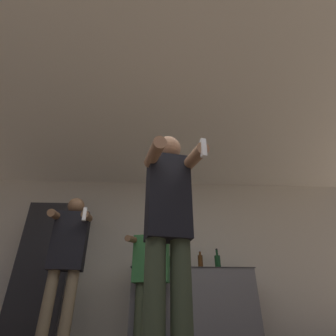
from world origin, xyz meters
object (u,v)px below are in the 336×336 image
(bottle_short_whiskey, at_px, (147,259))
(person_spectator_back, at_px, (151,270))
(person_man_side, at_px, (67,255))
(refrigerator, at_px, (48,273))
(bottle_brown_liquor, at_px, (218,262))
(bottle_green_wine, at_px, (200,262))
(bottle_dark_rum, at_px, (171,262))
(person_woman_foreground, at_px, (169,226))

(bottle_short_whiskey, relative_size, person_spectator_back, 0.21)
(person_man_side, xyz_separation_m, person_spectator_back, (0.90, 0.61, -0.05))
(refrigerator, bearing_deg, bottle_brown_liquor, -0.25)
(bottle_green_wine, relative_size, person_spectator_back, 0.18)
(refrigerator, height_order, bottle_dark_rum, refrigerator)
(refrigerator, distance_m, person_spectator_back, 1.52)
(bottle_green_wine, distance_m, person_spectator_back, 0.86)
(bottle_green_wine, xyz_separation_m, person_woman_foreground, (-0.58, -2.16, -0.13))
(bottle_short_whiskey, relative_size, person_woman_foreground, 0.19)
(refrigerator, height_order, person_spectator_back, refrigerator)
(refrigerator, distance_m, bottle_dark_rum, 1.75)
(bottle_brown_liquor, bearing_deg, person_woman_foreground, -111.04)
(person_man_side, bearing_deg, bottle_short_whiskey, 51.28)
(bottle_short_whiskey, distance_m, bottle_green_wine, 0.78)
(bottle_green_wine, xyz_separation_m, person_spectator_back, (-0.72, -0.43, -0.18))
(bottle_short_whiskey, xyz_separation_m, person_man_side, (-0.84, -1.04, -0.15))
(bottle_short_whiskey, distance_m, person_man_side, 1.34)
(bottle_dark_rum, relative_size, person_woman_foreground, 0.15)
(bottle_dark_rum, height_order, bottle_green_wine, bottle_green_wine)
(bottle_green_wine, bearing_deg, person_woman_foreground, -104.90)
(refrigerator, distance_m, bottle_green_wine, 2.18)
(person_woman_foreground, bearing_deg, bottle_brown_liquor, 68.96)
(bottle_dark_rum, xyz_separation_m, person_spectator_back, (-0.29, -0.43, -0.17))
(bottle_brown_liquor, distance_m, bottle_short_whiskey, 1.04)
(person_woman_foreground, distance_m, person_man_side, 1.53)
(bottle_short_whiskey, bearing_deg, person_spectator_back, -81.67)
(refrigerator, height_order, bottle_green_wine, refrigerator)
(bottle_dark_rum, bearing_deg, bottle_brown_liquor, 0.00)
(refrigerator, xyz_separation_m, bottle_green_wine, (2.17, -0.01, 0.18))
(bottle_dark_rum, height_order, person_woman_foreground, person_woman_foreground)
(refrigerator, bearing_deg, person_man_side, -62.22)
(refrigerator, bearing_deg, bottle_dark_rum, -0.35)
(bottle_brown_liquor, distance_m, bottle_dark_rum, 0.69)
(refrigerator, height_order, bottle_short_whiskey, refrigerator)
(bottle_short_whiskey, height_order, person_woman_foreground, person_woman_foreground)
(refrigerator, xyz_separation_m, person_spectator_back, (1.45, -0.44, -0.00))
(bottle_green_wine, xyz_separation_m, person_man_side, (-1.62, -1.04, -0.13))
(person_woman_foreground, relative_size, person_spectator_back, 1.13)
(bottle_dark_rum, xyz_separation_m, bottle_green_wine, (0.43, 0.00, 0.01))
(bottle_short_whiskey, height_order, bottle_green_wine, bottle_short_whiskey)
(refrigerator, relative_size, bottle_dark_rum, 7.00)
(refrigerator, relative_size, bottle_green_wine, 6.77)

